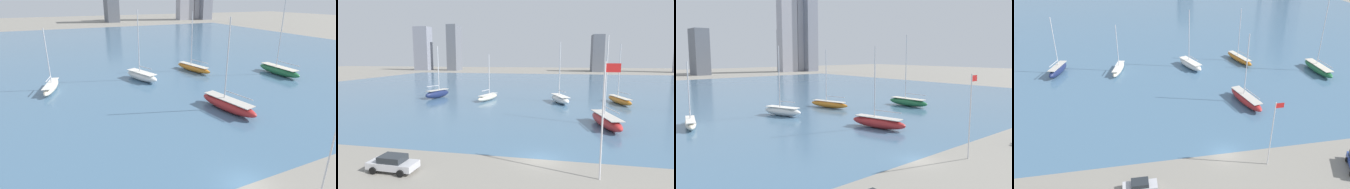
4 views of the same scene
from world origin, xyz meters
The scene contains 10 objects.
ground_plane centered at (0.00, 0.00, 0.00)m, with size 500.00×500.00×0.00m, color gray.
harbor_water centered at (0.00, 70.00, 0.00)m, with size 180.00×140.00×0.00m.
flag_pole centered at (5.15, -3.45, 5.38)m, with size 1.24×0.14×9.81m.
distant_city_skyline centered at (29.17, 171.78, 22.59)m, with size 216.24×16.48×62.40m.
sailboat_cream centered at (-14.78, 34.43, 0.82)m, with size 3.79×8.97×10.86m.
sailboat_orange centered at (14.95, 35.65, 0.87)m, with size 4.23×10.25×12.99m.
sailboat_white centered at (2.07, 33.91, 0.97)m, with size 5.28×9.01×13.59m.
sailboat_navy centered at (-28.30, 35.68, 1.12)m, with size 4.18×8.37×12.88m.
sailboat_red centered at (8.55, 14.23, 1.00)m, with size 4.23×10.22×13.30m.
parked_sedan_silver centered at (-12.82, -5.33, 0.76)m, with size 4.39×2.19×1.47m.
Camera 2 is at (1.43, -25.24, 10.11)m, focal length 28.00 mm.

